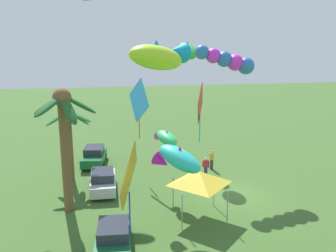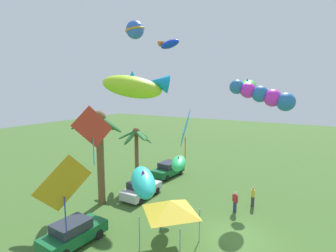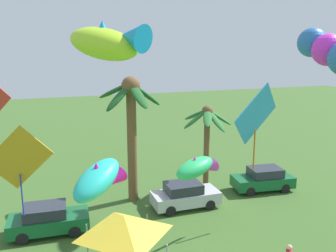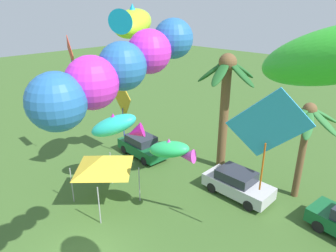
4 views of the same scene
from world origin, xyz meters
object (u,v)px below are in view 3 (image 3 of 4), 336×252
(festival_tent, at_px, (124,225))
(kite_fish_3, at_px, (197,167))
(palm_tree_1, at_px, (131,113))
(kite_fish_8, at_px, (100,179))
(parked_car_0, at_px, (185,195))
(kite_diamond_1, at_px, (19,159))
(kite_diamond_6, at_px, (256,115))
(parked_car_2, at_px, (263,179))
(palm_tree_0, at_px, (207,126))
(kite_fish_9, at_px, (107,42))
(parked_car_1, at_px, (48,219))

(festival_tent, relative_size, kite_fish_3, 1.14)
(palm_tree_1, distance_m, festival_tent, 8.51)
(kite_fish_8, bearing_deg, parked_car_0, 36.64)
(kite_diamond_1, distance_m, kite_diamond_6, 11.54)
(parked_car_2, relative_size, festival_tent, 1.43)
(kite_fish_8, bearing_deg, palm_tree_1, 64.81)
(festival_tent, bearing_deg, kite_diamond_6, 19.96)
(palm_tree_0, relative_size, kite_fish_8, 1.84)
(palm_tree_1, distance_m, kite_fish_8, 7.01)
(festival_tent, height_order, kite_fish_9, kite_fish_9)
(parked_car_0, bearing_deg, kite_diamond_6, -46.90)
(palm_tree_1, distance_m, kite_fish_3, 6.63)
(festival_tent, height_order, kite_diamond_6, kite_diamond_6)
(parked_car_0, bearing_deg, kite_fish_9, -146.04)
(kite_diamond_1, bearing_deg, palm_tree_1, 28.87)
(palm_tree_0, bearing_deg, kite_diamond_6, -87.48)
(kite_diamond_6, bearing_deg, parked_car_0, 133.10)
(palm_tree_0, xyz_separation_m, kite_fish_8, (-7.93, -6.36, -0.31))
(parked_car_2, height_order, kite_diamond_1, kite_diamond_1)
(parked_car_2, distance_m, festival_tent, 12.50)
(kite_diamond_1, relative_size, kite_diamond_6, 0.97)
(parked_car_1, height_order, kite_diamond_1, kite_diamond_1)
(kite_fish_3, bearing_deg, kite_diamond_6, 19.66)
(parked_car_1, xyz_separation_m, kite_fish_9, (2.78, -2.77, 8.65))
(palm_tree_1, bearing_deg, kite_fish_3, -77.50)
(parked_car_2, bearing_deg, kite_diamond_6, -131.85)
(palm_tree_1, height_order, kite_fish_8, palm_tree_1)
(parked_car_1, xyz_separation_m, festival_tent, (2.77, -5.08, 1.72))
(parked_car_0, height_order, kite_fish_8, kite_fish_8)
(parked_car_2, relative_size, kite_fish_8, 1.35)
(palm_tree_1, relative_size, parked_car_0, 1.93)
(kite_fish_8, height_order, kite_fish_9, kite_fish_9)
(kite_fish_3, bearing_deg, parked_car_2, 35.01)
(parked_car_0, height_order, festival_tent, festival_tent)
(kite_fish_3, xyz_separation_m, kite_diamond_6, (3.84, 1.37, 1.87))
(palm_tree_1, bearing_deg, kite_fish_9, -112.76)
(kite_diamond_1, bearing_deg, kite_fish_9, -27.71)
(palm_tree_0, xyz_separation_m, parked_car_2, (3.40, -1.56, -3.48))
(parked_car_0, distance_m, kite_diamond_6, 6.39)
(parked_car_2, relative_size, kite_fish_3, 1.63)
(kite_diamond_6, bearing_deg, kite_diamond_1, 172.01)
(palm_tree_1, xyz_separation_m, parked_car_1, (-5.03, -2.59, -4.65))
(palm_tree_0, bearing_deg, kite_fish_9, -142.78)
(parked_car_0, relative_size, kite_diamond_1, 0.89)
(kite_fish_3, distance_m, kite_fish_8, 4.32)
(kite_fish_9, bearing_deg, parked_car_2, 20.39)
(palm_tree_0, height_order, palm_tree_1, palm_tree_1)
(palm_tree_0, relative_size, parked_car_0, 1.42)
(kite_diamond_1, relative_size, kite_fish_9, 1.07)
(palm_tree_1, relative_size, festival_tent, 2.65)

